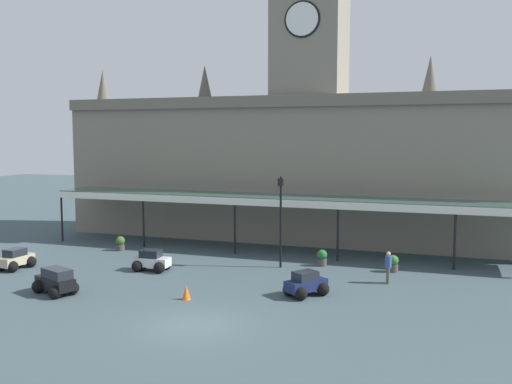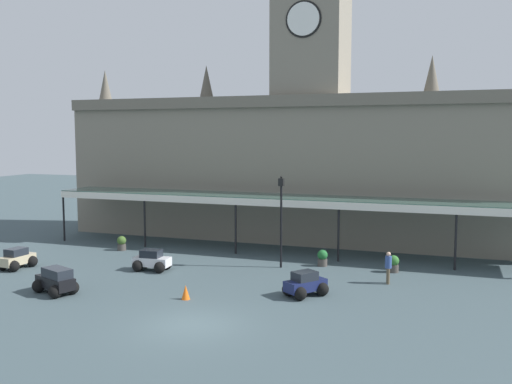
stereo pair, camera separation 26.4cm
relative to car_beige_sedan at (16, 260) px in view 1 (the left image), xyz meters
The scene contains 13 objects.
ground_plane 14.76m from the car_beige_sedan, 21.45° to the right, with size 140.00×140.00×0.00m, color #3E4E53.
station_building 20.66m from the car_beige_sedan, 46.30° to the left, with size 36.59×5.86×19.45m.
entrance_canopy 16.82m from the car_beige_sedan, 33.88° to the left, with size 33.59×3.26×3.71m.
car_beige_sedan is the anchor object (origin of this frame).
car_navy_sedan 17.01m from the car_beige_sedan, ahead, with size 2.15×2.25×1.19m.
car_black_estate 6.51m from the car_beige_sedan, 32.14° to the right, with size 2.42×2.05×1.27m.
car_white_sedan 7.87m from the car_beige_sedan, 15.94° to the left, with size 2.10×1.59×1.19m.
pedestrian_crossing_forecourt 20.84m from the car_beige_sedan, 10.25° to the left, with size 0.34×0.39×1.67m.
victorian_lamppost 15.45m from the car_beige_sedan, 20.34° to the left, with size 0.30×0.30×5.32m.
traffic_cone 12.10m from the car_beige_sedan, 10.77° to the right, with size 0.40×0.40×0.68m, color orange.
planter_forecourt_centre 17.66m from the car_beige_sedan, 21.39° to the left, with size 0.60×0.60×0.96m.
planter_by_canopy 7.01m from the car_beige_sedan, 66.34° to the left, with size 0.60×0.60×0.96m.
planter_near_kerb 21.47m from the car_beige_sedan, 17.03° to the left, with size 0.60×0.60×0.96m.
Camera 1 is at (9.44, -19.84, 7.62)m, focal length 39.16 mm.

